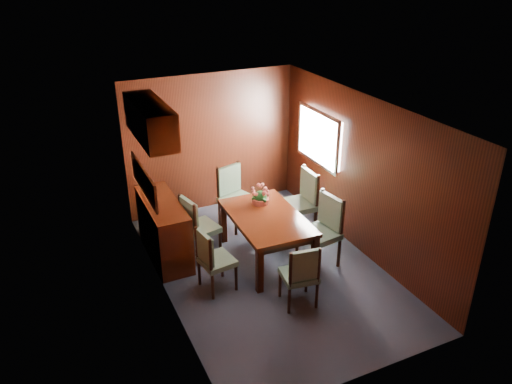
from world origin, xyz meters
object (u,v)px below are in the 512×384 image
flower_centerpiece (260,195)px  chair_head (301,273)px  dining_table (267,222)px  chair_left_near (212,257)px  sideboard (164,229)px  chair_right_near (324,227)px

flower_centerpiece → chair_head: bearing=-96.7°
dining_table → chair_left_near: 1.06m
sideboard → flower_centerpiece: bearing=-12.6°
chair_head → flower_centerpiece: 1.64m
dining_table → chair_left_near: (-0.99, -0.38, -0.11)m
chair_left_near → sideboard: bearing=-170.7°
chair_right_near → flower_centerpiece: 1.07m
dining_table → chair_head: chair_head is taller
chair_left_near → chair_right_near: (1.69, -0.06, 0.09)m
dining_table → sideboard: bearing=153.3°
chair_head → flower_centerpiece: size_ratio=3.24×
chair_right_near → chair_left_near: bearing=79.4°
chair_right_near → chair_head: size_ratio=1.19×
chair_head → chair_left_near: bearing=146.6°
dining_table → chair_right_near: 0.83m
chair_left_near → chair_head: 1.20m
sideboard → chair_right_near: (2.04, -1.16, 0.15)m
chair_right_near → chair_head: chair_right_near is taller
flower_centerpiece → sideboard: bearing=167.4°
sideboard → dining_table: size_ratio=0.89×
sideboard → chair_head: size_ratio=1.54×
sideboard → chair_right_near: 2.35m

